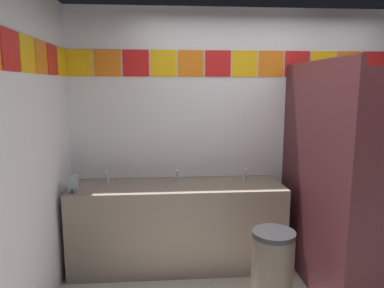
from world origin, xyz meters
name	(u,v)px	position (x,y,z in m)	size (l,w,h in m)	color
wall_back	(255,133)	(0.00, 1.46, 1.30)	(3.87, 0.09, 2.58)	silver
wall_side	(3,168)	(-1.98, 0.00, 1.30)	(0.09, 2.84, 2.58)	silver
vanity_counter	(178,224)	(-0.85, 1.12, 0.43)	(2.08, 0.59, 0.84)	gray
faucet_left	(107,179)	(-1.54, 1.21, 0.89)	(0.04, 0.10, 0.14)	silver
faucet_center	(177,177)	(-0.85, 1.21, 0.89)	(0.04, 0.10, 0.14)	silver
faucet_right	(245,176)	(-0.15, 1.21, 0.89)	(0.04, 0.10, 0.14)	silver
soap_dispenser	(73,184)	(-1.81, 0.95, 0.92)	(0.09, 0.09, 0.16)	gray
stall_divider	(343,184)	(0.49, 0.46, 1.01)	(0.92, 1.41, 2.01)	#471E23
toilet	(359,238)	(0.95, 0.93, 0.30)	(0.39, 0.49, 0.74)	white
trash_bin	(272,273)	(-0.13, 0.28, 0.35)	(0.34, 0.34, 0.69)	brown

